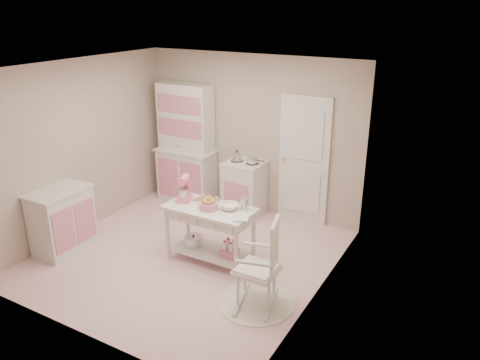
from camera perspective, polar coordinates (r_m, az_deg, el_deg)
name	(u,v)px	position (r m, az deg, el deg)	size (l,w,h in m)	color
room_shell	(182,143)	(6.05, -7.07, 4.48)	(3.84, 3.84, 2.62)	pink
door	(304,161)	(7.38, 7.81, 2.36)	(0.82, 0.05, 2.04)	silver
hutch	(185,144)	(8.17, -6.68, 4.41)	(1.06, 0.50, 2.08)	silver
stove	(244,188)	(7.71, 0.55, -1.03)	(0.62, 0.57, 0.92)	silver
base_cabinet	(62,220)	(7.07, -20.87, -4.64)	(0.54, 0.84, 0.92)	silver
lace_rug	(256,302)	(5.74, 1.98, -14.66)	(0.92, 0.92, 0.01)	white
rocking_chair	(257,262)	(5.44, 2.05, -10.00)	(0.48, 0.72, 1.10)	silver
work_table	(210,234)	(6.38, -3.66, -6.62)	(1.20, 0.60, 0.80)	silver
stand_mixer	(184,189)	(6.37, -6.85, -1.11)	(0.20, 0.28, 0.34)	pink
cookie_tray	(207,200)	(6.41, -4.00, -2.43)	(0.34, 0.24, 0.02)	silver
bread_basket	(209,206)	(6.14, -3.85, -3.17)	(0.25, 0.25, 0.09)	#D17897
mixing_bowl	(229,206)	(6.12, -1.30, -3.24)	(0.25, 0.25, 0.08)	white
metal_pitcher	(244,204)	(6.09, 0.55, -2.92)	(0.10, 0.10, 0.17)	silver
recipe_book	(234,217)	(5.89, -0.69, -4.56)	(0.18, 0.24, 0.02)	white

